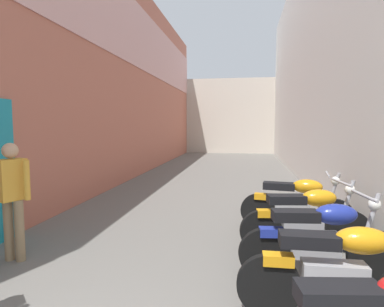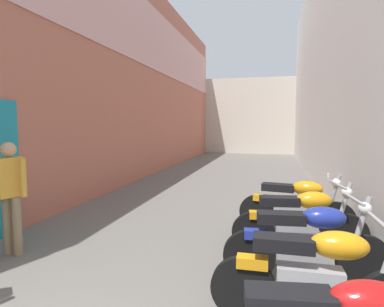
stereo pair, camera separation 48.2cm
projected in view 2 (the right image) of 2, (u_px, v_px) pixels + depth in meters
ground_plane at (217, 192)px, 8.57m from camera, size 35.69×35.69×0.00m
building_left at (142, 77)px, 10.87m from camera, size 0.45×19.69×6.75m
building_right at (327, 58)px, 9.45m from camera, size 0.45×19.69×7.57m
building_far_end at (250, 116)px, 20.77m from camera, size 8.50×2.00×4.70m
motorcycle_second at (317, 275)px, 2.78m from camera, size 1.85×0.58×1.04m
motorcycle_third at (307, 241)px, 3.57m from camera, size 1.85×0.58×1.04m
motorcycle_fourth at (300, 220)px, 4.37m from camera, size 1.84×0.58×1.04m
motorcycle_fifth at (296, 204)px, 5.24m from camera, size 1.84×0.58×1.04m
pedestrian_mid_alley at (10, 190)px, 4.37m from camera, size 0.52×0.39×1.57m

